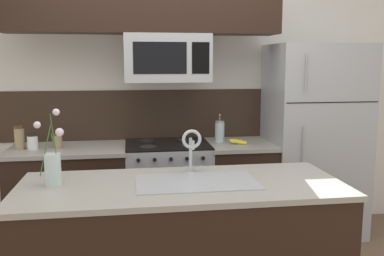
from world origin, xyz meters
The scene contains 16 objects.
rear_partition centered at (0.30, 1.28, 1.30)m, with size 5.20×0.10×2.60m, color silver.
splash_band centered at (0.00, 1.22, 1.15)m, with size 3.36×0.01×0.48m, color #332319.
back_counter_left centered at (-0.88, 0.90, 0.46)m, with size 1.03×0.65×0.91m.
back_counter_right centered at (0.68, 0.90, 0.46)m, with size 0.63×0.65×0.91m.
stove_range centered at (0.00, 0.90, 0.46)m, with size 0.76×0.64×0.93m.
microwave centered at (0.00, 0.88, 1.69)m, with size 0.74×0.40×0.41m.
refrigerator centered at (1.42, 0.92, 0.91)m, with size 0.88×0.74×1.82m.
storage_jar_tall centered at (-1.28, 0.89, 1.01)m, with size 0.08×0.08×0.20m.
storage_jar_medium centered at (-1.17, 0.86, 0.98)m, with size 0.09×0.09×0.13m.
storage_jar_short centered at (-0.97, 0.91, 0.97)m, with size 0.08×0.08×0.13m.
banana_bunch centered at (0.65, 0.84, 0.93)m, with size 0.19×0.12×0.08m.
french_press centered at (0.50, 0.96, 1.01)m, with size 0.09×0.09×0.27m.
island_counter centered at (-0.03, -0.35, 0.46)m, with size 2.03×0.83×0.91m.
kitchen_sink centered at (0.07, -0.35, 0.84)m, with size 0.76×0.44×0.16m.
sink_faucet centered at (0.07, -0.13, 1.11)m, with size 0.14×0.14×0.31m.
flower_vase centered at (-0.81, -0.28, 1.03)m, with size 0.17×0.14×0.47m.
Camera 1 is at (-0.34, -2.92, 1.67)m, focal length 40.00 mm.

